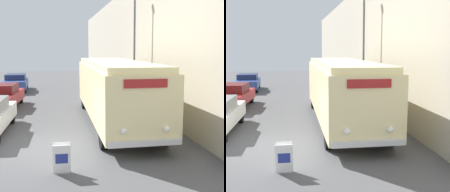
# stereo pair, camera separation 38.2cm
# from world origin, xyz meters

# --- Properties ---
(ground_plane) EXTENTS (80.00, 80.00, 0.00)m
(ground_plane) POSITION_xyz_m (0.00, 0.00, 0.00)
(ground_plane) COLOR #4C4C4F
(building_wall_right) EXTENTS (0.30, 60.00, 8.06)m
(building_wall_right) POSITION_xyz_m (5.82, 10.00, 4.03)
(building_wall_right) COLOR #B2A893
(building_wall_right) RESTS_ON ground_plane
(vintage_bus) EXTENTS (2.59, 10.88, 3.03)m
(vintage_bus) POSITION_xyz_m (3.14, 3.57, 1.72)
(vintage_bus) COLOR black
(vintage_bus) RESTS_ON ground_plane
(sign_board) EXTENTS (0.52, 0.33, 0.89)m
(sign_board) POSITION_xyz_m (0.45, -2.36, 0.43)
(sign_board) COLOR gray
(sign_board) RESTS_ON ground_plane
(streetlamp) EXTENTS (0.36, 0.36, 6.91)m
(streetlamp) POSITION_xyz_m (4.88, 6.56, 4.44)
(streetlamp) COLOR #595E60
(streetlamp) RESTS_ON ground_plane
(parked_car_mid) EXTENTS (2.19, 4.70, 1.46)m
(parked_car_mid) POSITION_xyz_m (-2.91, 8.50, 0.74)
(parked_car_mid) COLOR black
(parked_car_mid) RESTS_ON ground_plane
(parked_car_far) EXTENTS (2.08, 4.78, 1.44)m
(parked_car_far) POSITION_xyz_m (-3.09, 16.54, 0.75)
(parked_car_far) COLOR black
(parked_car_far) RESTS_ON ground_plane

